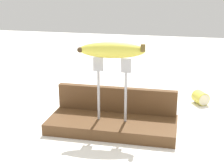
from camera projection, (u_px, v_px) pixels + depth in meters
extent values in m
plane|color=silver|center=(112.00, 130.00, 0.91)|extent=(3.00, 3.00, 0.00)
cube|color=brown|center=(112.00, 125.00, 0.91)|extent=(0.34, 0.14, 0.03)
cube|color=brown|center=(117.00, 99.00, 0.95)|extent=(0.33, 0.02, 0.07)
cylinder|color=#B2B2B7|center=(98.00, 96.00, 0.89)|extent=(0.01, 0.01, 0.13)
cube|color=#B2B2B7|center=(98.00, 65.00, 0.86)|extent=(0.03, 0.00, 0.04)
cylinder|color=#B2B2B7|center=(125.00, 98.00, 0.87)|extent=(0.01, 0.01, 0.13)
cube|color=#B2B2B7|center=(126.00, 66.00, 0.85)|extent=(0.03, 0.00, 0.04)
ellipsoid|color=#DBD147|center=(112.00, 51.00, 0.84)|extent=(0.17, 0.05, 0.04)
cylinder|color=brown|center=(143.00, 48.00, 0.83)|extent=(0.01, 0.01, 0.02)
sphere|color=#3F2D19|center=(80.00, 50.00, 0.85)|extent=(0.01, 0.01, 0.01)
cylinder|color=#DBD147|center=(201.00, 98.00, 1.10)|extent=(0.06, 0.06, 0.04)
cylinder|color=beige|center=(204.00, 100.00, 1.08)|extent=(0.03, 0.02, 0.04)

